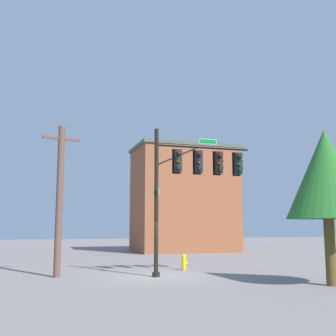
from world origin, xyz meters
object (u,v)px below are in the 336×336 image
at_px(tree_near, 326,174).
at_px(brick_building, 184,199).
at_px(signal_pole_assembly, 195,172).
at_px(utility_pole, 59,198).
at_px(fire_hydrant, 184,262).

height_order(tree_near, brick_building, brick_building).
bearing_deg(signal_pole_assembly, brick_building, 71.67).
xyz_separation_m(signal_pole_assembly, utility_pole, (-6.35, 1.27, -1.33)).
relative_size(utility_pole, tree_near, 1.13).
xyz_separation_m(fire_hydrant, tree_near, (3.48, -7.36, 3.98)).
relative_size(fire_hydrant, brick_building, 0.08).
height_order(signal_pole_assembly, utility_pole, utility_pole).
xyz_separation_m(utility_pole, fire_hydrant, (6.65, 1.26, -3.23)).
bearing_deg(signal_pole_assembly, tree_near, -51.91).
bearing_deg(signal_pole_assembly, fire_hydrant, 83.11).
xyz_separation_m(signal_pole_assembly, brick_building, (5.89, 17.76, -0.07)).
height_order(utility_pole, brick_building, brick_building).
bearing_deg(signal_pole_assembly, utility_pole, 168.71).
height_order(signal_pole_assembly, tree_near, signal_pole_assembly).
bearing_deg(tree_near, utility_pole, 148.96).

